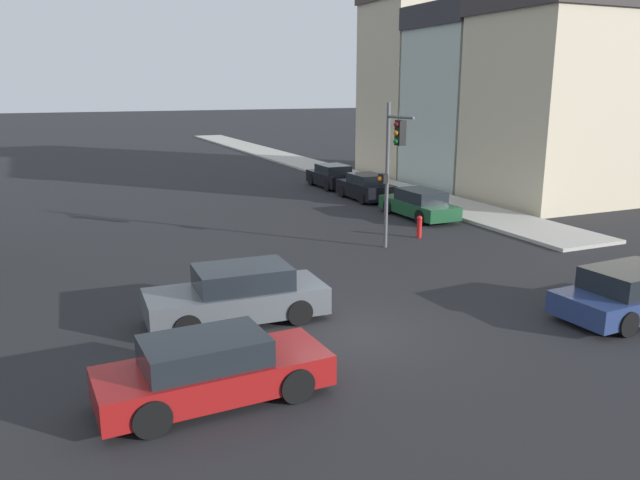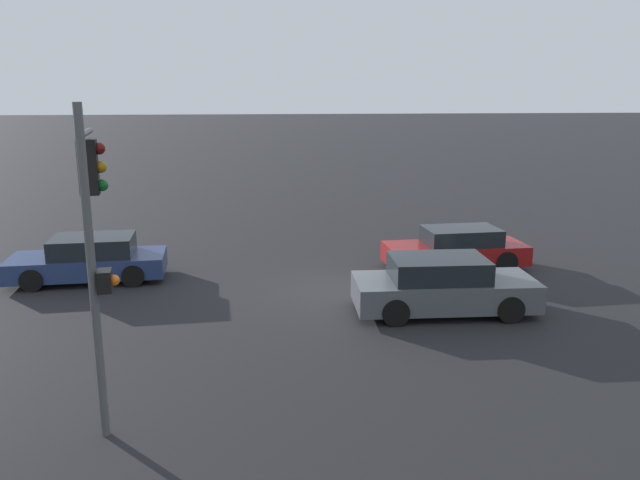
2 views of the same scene
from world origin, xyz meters
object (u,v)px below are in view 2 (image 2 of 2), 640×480
object	(u,v)px
traffic_signal	(93,225)
crossing_car_0	(443,286)
crossing_car_1	(457,249)
crossing_car_2	(90,260)

from	to	relation	value
traffic_signal	crossing_car_0	world-z (taller)	traffic_signal
traffic_signal	crossing_car_0	bearing A→B (deg)	25.68
traffic_signal	crossing_car_1	bearing A→B (deg)	36.51
crossing_car_0	crossing_car_1	world-z (taller)	crossing_car_0
crossing_car_1	crossing_car_2	world-z (taller)	crossing_car_2
traffic_signal	crossing_car_2	distance (m)	9.59
crossing_car_2	traffic_signal	bearing A→B (deg)	102.13
crossing_car_0	crossing_car_2	bearing A→B (deg)	160.09
crossing_car_0	traffic_signal	bearing A→B (deg)	-144.56
crossing_car_0	crossing_car_2	world-z (taller)	crossing_car_0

